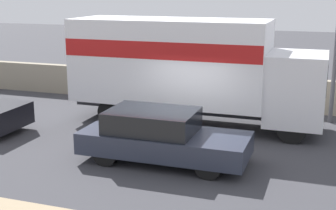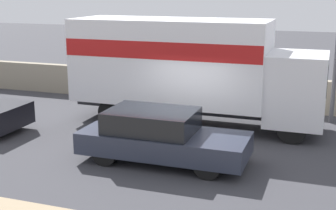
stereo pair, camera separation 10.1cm
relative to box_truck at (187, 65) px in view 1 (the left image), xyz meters
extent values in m
plane|color=#38383D|center=(0.49, -2.97, -2.00)|extent=(80.00, 80.00, 0.00)
cube|color=gray|center=(0.49, 2.77, -1.39)|extent=(60.00, 0.35, 1.23)
cube|color=silver|center=(3.49, 0.00, -0.55)|extent=(1.73, 2.24, 2.13)
cube|color=black|center=(4.33, 0.00, -0.12)|extent=(0.06, 1.90, 0.94)
cube|color=#2D2D33|center=(-0.57, 0.00, -1.36)|extent=(6.37, 1.33, 0.25)
cube|color=white|center=(-0.57, 0.00, 0.11)|extent=(6.37, 2.41, 2.69)
cube|color=red|center=(-0.57, 0.00, 0.57)|extent=(6.34, 2.43, 0.54)
cylinder|color=black|center=(3.49, 0.95, -1.57)|extent=(0.86, 0.28, 0.86)
cylinder|color=black|center=(3.49, -0.95, -1.57)|extent=(0.86, 0.28, 0.86)
cylinder|color=black|center=(-2.32, 0.95, -1.57)|extent=(0.86, 0.28, 0.86)
cylinder|color=black|center=(-2.32, -0.95, -1.57)|extent=(0.86, 0.28, 0.86)
cylinder|color=black|center=(-1.04, 0.95, -1.57)|extent=(0.86, 0.28, 0.86)
cylinder|color=black|center=(-1.04, -0.95, -1.57)|extent=(0.86, 0.28, 0.86)
cube|color=#282D3D|center=(0.50, -3.60, -1.47)|extent=(4.35, 1.74, 0.56)
cube|color=black|center=(0.15, -3.60, -0.92)|extent=(2.26, 1.60, 0.56)
cylinder|color=black|center=(1.84, -2.85, -1.67)|extent=(0.65, 0.20, 0.65)
cylinder|color=black|center=(1.84, -4.35, -1.67)|extent=(0.65, 0.20, 0.65)
cylinder|color=black|center=(-0.85, -2.85, -1.67)|extent=(0.65, 0.20, 0.65)
cylinder|color=black|center=(-0.85, -4.35, -1.67)|extent=(0.65, 0.20, 0.65)
cylinder|color=black|center=(-5.30, -2.22, -1.72)|extent=(0.56, 0.20, 0.56)
camera|label=1|loc=(4.30, -14.46, 2.41)|focal=50.00mm
camera|label=2|loc=(4.40, -14.43, 2.41)|focal=50.00mm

